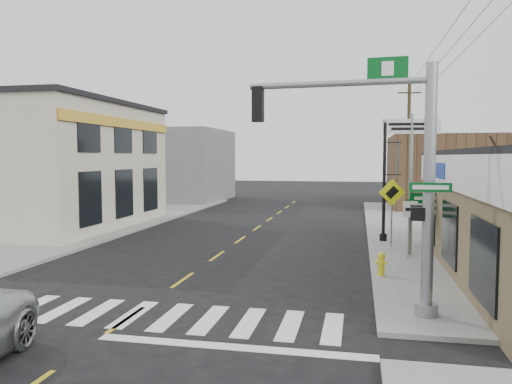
% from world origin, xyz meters
% --- Properties ---
extents(ground, '(140.00, 140.00, 0.00)m').
position_xyz_m(ground, '(0.00, 0.00, 0.00)').
color(ground, black).
rests_on(ground, ground).
extents(sidewalk_right, '(6.00, 38.00, 0.13)m').
position_xyz_m(sidewalk_right, '(9.00, 13.00, 0.07)').
color(sidewalk_right, slate).
rests_on(sidewalk_right, ground).
extents(sidewalk_left, '(6.00, 38.00, 0.13)m').
position_xyz_m(sidewalk_left, '(-9.00, 13.00, 0.07)').
color(sidewalk_left, slate).
rests_on(sidewalk_left, ground).
extents(center_line, '(0.12, 56.00, 0.01)m').
position_xyz_m(center_line, '(0.00, 8.00, 0.01)').
color(center_line, gold).
rests_on(center_line, ground).
extents(crosswalk, '(11.00, 2.20, 0.01)m').
position_xyz_m(crosswalk, '(0.00, 0.40, 0.01)').
color(crosswalk, silver).
rests_on(crosswalk, ground).
extents(left_building, '(12.00, 12.00, 6.80)m').
position_xyz_m(left_building, '(-13.00, 14.00, 3.40)').
color(left_building, beige).
rests_on(left_building, ground).
extents(bldg_distant_right, '(8.00, 10.00, 5.60)m').
position_xyz_m(bldg_distant_right, '(12.00, 30.00, 2.80)').
color(bldg_distant_right, brown).
rests_on(bldg_distant_right, ground).
extents(bldg_distant_left, '(9.00, 10.00, 6.40)m').
position_xyz_m(bldg_distant_left, '(-11.00, 32.00, 3.20)').
color(bldg_distant_left, slate).
rests_on(bldg_distant_left, ground).
extents(traffic_signal_pole, '(4.94, 0.38, 6.26)m').
position_xyz_m(traffic_signal_pole, '(6.46, 1.42, 3.86)').
color(traffic_signal_pole, gray).
rests_on(traffic_signal_pole, sidewalk_right).
extents(guide_sign, '(1.52, 0.13, 2.66)m').
position_xyz_m(guide_sign, '(8.20, 9.15, 1.86)').
color(guide_sign, '#453620').
rests_on(guide_sign, sidewalk_right).
extents(fire_hydrant, '(0.24, 0.24, 0.76)m').
position_xyz_m(fire_hydrant, '(6.30, 5.40, 0.54)').
color(fire_hydrant, yellow).
rests_on(fire_hydrant, sidewalk_right).
extents(ped_crossing_sign, '(1.14, 0.08, 2.93)m').
position_xyz_m(ped_crossing_sign, '(6.93, 10.56, 2.12)').
color(ped_crossing_sign, gray).
rests_on(ped_crossing_sign, sidewalk_right).
extents(lamp_post, '(0.73, 0.58, 5.66)m').
position_xyz_m(lamp_post, '(6.75, 12.37, 3.41)').
color(lamp_post, black).
rests_on(lamp_post, sidewalk_right).
extents(dance_center_sign, '(2.84, 0.18, 6.04)m').
position_xyz_m(dance_center_sign, '(8.15, 15.47, 4.74)').
color(dance_center_sign, gray).
rests_on(dance_center_sign, sidewalk_right).
extents(shrub_front, '(1.16, 1.16, 0.87)m').
position_xyz_m(shrub_front, '(9.09, 4.58, 0.56)').
color(shrub_front, '#163618').
rests_on(shrub_front, sidewalk_right).
extents(shrub_back, '(1.16, 1.16, 0.87)m').
position_xyz_m(shrub_back, '(9.11, 8.77, 0.57)').
color(shrub_back, black).
rests_on(shrub_back, sidewalk_right).
extents(utility_pole_far, '(1.50, 0.23, 8.64)m').
position_xyz_m(utility_pole_far, '(8.75, 23.57, 4.56)').
color(utility_pole_far, '#43321F').
rests_on(utility_pole_far, sidewalk_right).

